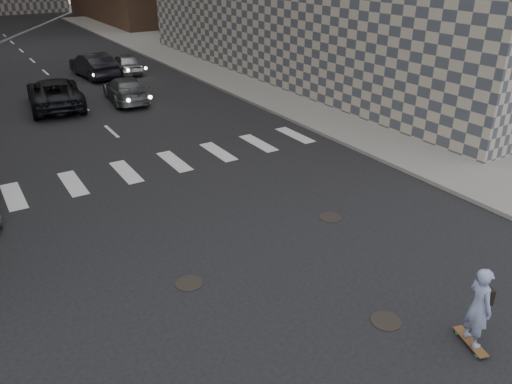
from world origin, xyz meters
TOP-DOWN VIEW (x-y plane):
  - ground at (0.00, 0.00)m, footprint 160.00×160.00m
  - sidewalk_right at (14.50, 20.00)m, footprint 13.00×80.00m
  - manhole_a at (1.20, -2.50)m, footprint 0.70×0.70m
  - manhole_b at (-2.00, 1.20)m, footprint 0.70×0.70m
  - manhole_c at (3.30, 2.00)m, footprint 0.70×0.70m
  - skateboarder at (2.19, -4.00)m, footprint 0.63×1.00m
  - traffic_car_b at (2.36, 18.72)m, footprint 2.38×4.83m
  - traffic_car_c at (-1.26, 19.55)m, footprint 3.25×5.92m
  - traffic_car_d at (4.78, 25.81)m, footprint 1.97×4.13m
  - traffic_car_e at (2.51, 25.64)m, footprint 2.15×4.97m

SIDE VIEW (x-z plane):
  - ground at x=0.00m, z-range 0.00..0.00m
  - manhole_a at x=1.20m, z-range 0.00..0.02m
  - manhole_b at x=-2.00m, z-range 0.00..0.02m
  - manhole_c at x=3.30m, z-range 0.00..0.02m
  - sidewalk_right at x=14.50m, z-range 0.00..0.15m
  - traffic_car_b at x=2.36m, z-range 0.00..1.35m
  - traffic_car_d at x=4.78m, z-range 0.00..1.36m
  - traffic_car_c at x=-1.26m, z-range 0.00..1.57m
  - traffic_car_e at x=2.51m, z-range 0.00..1.59m
  - skateboarder at x=2.19m, z-range 0.05..1.99m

